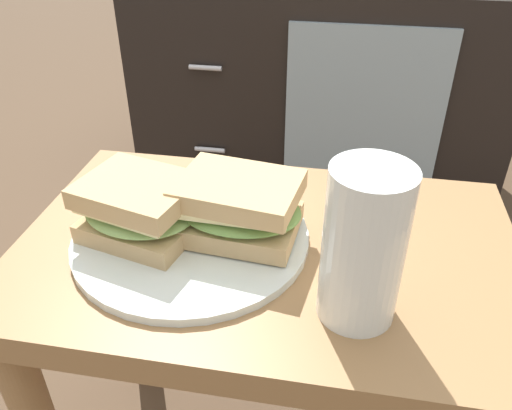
{
  "coord_description": "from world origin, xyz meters",
  "views": [
    {
      "loc": [
        0.07,
        -0.46,
        0.82
      ],
      "look_at": [
        -0.01,
        0.0,
        0.51
      ],
      "focal_mm": 36.36,
      "sensor_mm": 36.0,
      "label": 1
    }
  ],
  "objects_px": {
    "tv_cabinet": "(320,87)",
    "sandwich_front": "(140,208)",
    "plate": "(191,237)",
    "sandwich_back": "(238,208)",
    "beer_glass": "(363,248)"
  },
  "relations": [
    {
      "from": "tv_cabinet",
      "to": "plate",
      "type": "relative_size",
      "value": 3.63
    },
    {
      "from": "tv_cabinet",
      "to": "sandwich_front",
      "type": "relative_size",
      "value": 6.48
    },
    {
      "from": "sandwich_front",
      "to": "beer_glass",
      "type": "bearing_deg",
      "value": -16.62
    },
    {
      "from": "tv_cabinet",
      "to": "sandwich_front",
      "type": "height_order",
      "value": "tv_cabinet"
    },
    {
      "from": "tv_cabinet",
      "to": "sandwich_back",
      "type": "relative_size",
      "value": 6.57
    },
    {
      "from": "plate",
      "to": "sandwich_back",
      "type": "bearing_deg",
      "value": 7.89
    },
    {
      "from": "sandwich_back",
      "to": "tv_cabinet",
      "type": "bearing_deg",
      "value": 88.07
    },
    {
      "from": "plate",
      "to": "sandwich_back",
      "type": "distance_m",
      "value": 0.07
    },
    {
      "from": "tv_cabinet",
      "to": "plate",
      "type": "height_order",
      "value": "tv_cabinet"
    },
    {
      "from": "sandwich_front",
      "to": "tv_cabinet",
      "type": "bearing_deg",
      "value": 81.82
    },
    {
      "from": "tv_cabinet",
      "to": "sandwich_front",
      "type": "xyz_separation_m",
      "value": [
        -0.14,
        -0.97,
        0.21
      ]
    },
    {
      "from": "plate",
      "to": "sandwich_front",
      "type": "bearing_deg",
      "value": -172.11
    },
    {
      "from": "sandwich_front",
      "to": "beer_glass",
      "type": "distance_m",
      "value": 0.25
    },
    {
      "from": "tv_cabinet",
      "to": "sandwich_back",
      "type": "distance_m",
      "value": 0.98
    },
    {
      "from": "sandwich_back",
      "to": "beer_glass",
      "type": "distance_m",
      "value": 0.16
    }
  ]
}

